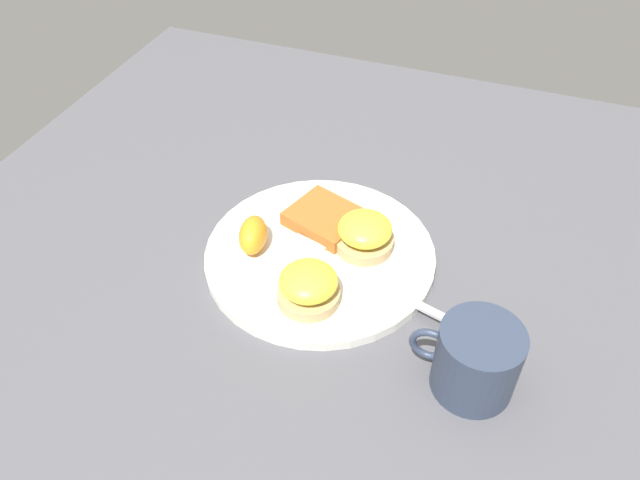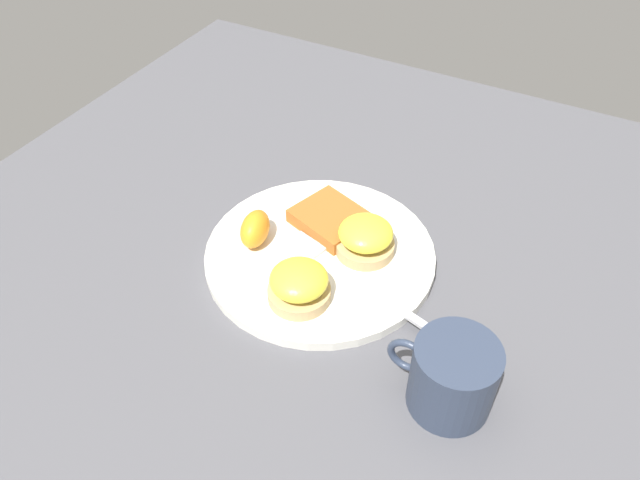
# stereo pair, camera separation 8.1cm
# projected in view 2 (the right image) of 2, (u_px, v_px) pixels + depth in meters

# --- Properties ---
(ground_plane) EXTENTS (1.10, 1.10, 0.00)m
(ground_plane) POSITION_uv_depth(u_px,v_px,m) (320.00, 259.00, 0.83)
(ground_plane) COLOR #4C4C51
(plate) EXTENTS (0.30, 0.30, 0.01)m
(plate) POSITION_uv_depth(u_px,v_px,m) (320.00, 255.00, 0.82)
(plate) COLOR silver
(plate) RESTS_ON ground_plane
(sandwich_benedict_left) EXTENTS (0.08, 0.08, 0.05)m
(sandwich_benedict_left) POSITION_uv_depth(u_px,v_px,m) (299.00, 285.00, 0.74)
(sandwich_benedict_left) COLOR tan
(sandwich_benedict_left) RESTS_ON plate
(sandwich_benedict_right) EXTENTS (0.08, 0.08, 0.05)m
(sandwich_benedict_right) POSITION_uv_depth(u_px,v_px,m) (365.00, 238.00, 0.80)
(sandwich_benedict_right) COLOR tan
(sandwich_benedict_right) RESTS_ON plate
(hashbrown_patty) EXTENTS (0.12, 0.11, 0.02)m
(hashbrown_patty) POSITION_uv_depth(u_px,v_px,m) (331.00, 219.00, 0.85)
(hashbrown_patty) COLOR #A65A23
(hashbrown_patty) RESTS_ON plate
(orange_wedge) EXTENTS (0.05, 0.07, 0.04)m
(orange_wedge) POSITION_uv_depth(u_px,v_px,m) (255.00, 229.00, 0.82)
(orange_wedge) COLOR orange
(orange_wedge) RESTS_ON plate
(fork) EXTENTS (0.23, 0.08, 0.00)m
(fork) POSITION_uv_depth(u_px,v_px,m) (349.00, 276.00, 0.78)
(fork) COLOR silver
(fork) RESTS_ON plate
(cup) EXTENTS (0.12, 0.09, 0.09)m
(cup) POSITION_uv_depth(u_px,v_px,m) (452.00, 377.00, 0.64)
(cup) COLOR #2D384C
(cup) RESTS_ON ground_plane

